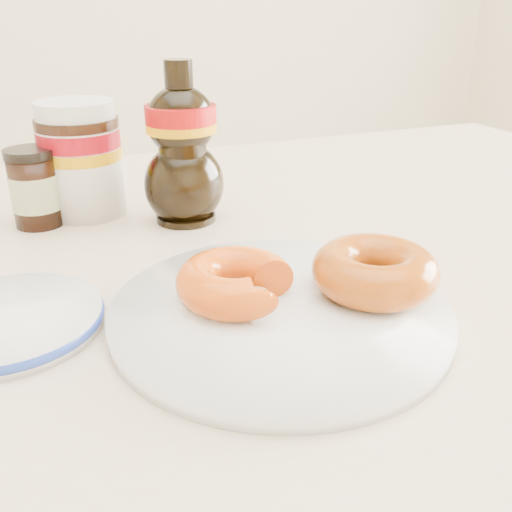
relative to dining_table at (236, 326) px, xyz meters
name	(u,v)px	position (x,y,z in m)	size (l,w,h in m)	color
dining_table	(236,326)	(0.00, 0.00, 0.00)	(1.40, 0.90, 0.75)	beige
plate	(280,311)	(-0.01, -0.13, 0.09)	(0.27, 0.27, 0.01)	white
donut_bitten	(235,282)	(-0.04, -0.11, 0.11)	(0.10, 0.10, 0.03)	#CC550B
donut_whole	(375,271)	(0.07, -0.14, 0.12)	(0.10, 0.10, 0.04)	#903309
nutella_jar	(81,155)	(-0.12, 0.19, 0.15)	(0.09, 0.09, 0.13)	white
syrup_bottle	(182,144)	(-0.02, 0.12, 0.17)	(0.09, 0.08, 0.18)	black
dark_jar	(35,188)	(-0.18, 0.17, 0.13)	(0.05, 0.05, 0.09)	black
blue_rim_saucer	(8,320)	(-0.21, -0.07, 0.09)	(0.15, 0.15, 0.01)	white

